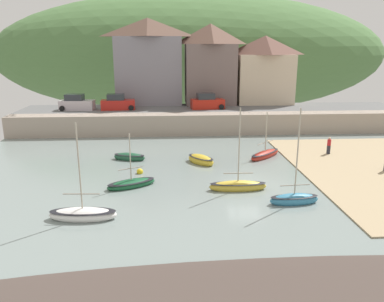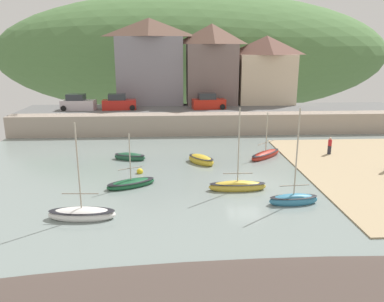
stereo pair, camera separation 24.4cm
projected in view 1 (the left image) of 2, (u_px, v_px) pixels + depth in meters
ground at (310, 243)px, 19.51m from camera, size 48.00×41.00×0.61m
quay_seawall at (216, 122)px, 45.16m from camera, size 48.00×9.40×2.40m
hillside_backdrop at (191, 55)px, 79.56m from camera, size 80.00×44.00×23.98m
waterfront_building_left at (149, 61)px, 50.30m from camera, size 8.95×4.39×11.14m
waterfront_building_centre at (210, 64)px, 50.89m from camera, size 6.89×5.51×10.46m
waterfront_building_right at (264, 69)px, 51.55m from camera, size 7.74×5.29×8.97m
sailboat_blue_trim at (129, 157)px, 34.50m from camera, size 3.12×1.87×0.83m
sailboat_nearest_shore at (265, 154)px, 35.31m from camera, size 3.82×3.71×4.38m
sailboat_white_hull at (238, 186)px, 27.19m from camera, size 4.12×1.08×6.11m
dinghy_open_wooden at (294, 199)px, 24.81m from camera, size 3.33×1.25×6.48m
sailboat_far_left at (83, 214)px, 22.59m from camera, size 4.11×1.59×6.01m
rowboat_small_beached at (131, 184)px, 27.85m from camera, size 3.87×2.80×4.12m
fishing_boat_green at (201, 160)px, 33.45m from camera, size 2.79×3.04×1.00m
parked_car_near_slipway at (77, 103)px, 46.71m from camera, size 4.21×2.00×1.95m
parked_car_by_wall at (118, 103)px, 47.02m from camera, size 4.22×2.01×1.95m
parked_car_end_of_row at (207, 102)px, 47.70m from camera, size 4.25×2.12×1.95m
person_near_water at (329, 145)px, 35.89m from camera, size 0.34×0.34×1.62m
mooring_buoy at (140, 172)px, 30.78m from camera, size 0.52×0.52×0.52m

